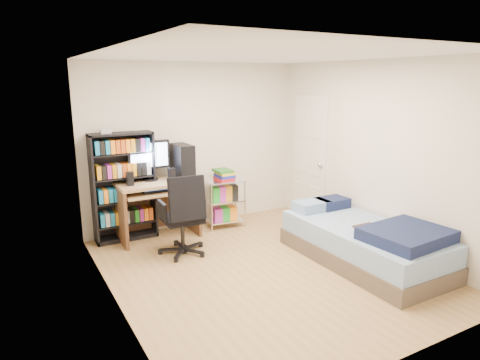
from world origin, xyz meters
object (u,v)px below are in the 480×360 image
office_chair (184,229)px  bed (365,242)px  computer_desk (163,185)px  media_shelf (124,186)px

office_chair → bed: bearing=-32.6°
bed → computer_desk: bearing=130.4°
computer_desk → office_chair: 0.92m
office_chair → media_shelf: bearing=121.7°
media_shelf → bed: bearing=-43.7°
computer_desk → bed: 2.89m
media_shelf → computer_desk: 0.55m
bed → office_chair: bearing=144.3°
media_shelf → office_chair: (0.51, -0.93, -0.44)m
media_shelf → computer_desk: bearing=-11.2°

